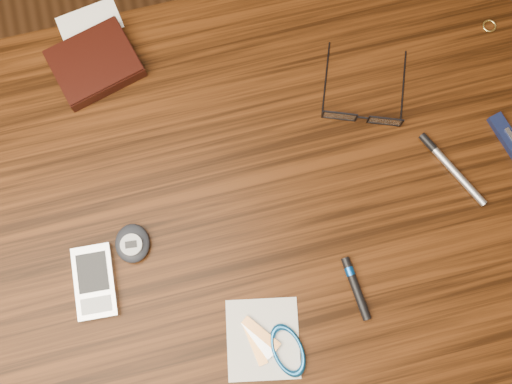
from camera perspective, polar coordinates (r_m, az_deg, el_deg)
ground at (r=1.64m, az=-1.35°, el=-7.30°), size 3.80×3.80×0.00m
desk at (r=1.00m, az=-2.19°, el=-3.49°), size 1.00×0.70×0.75m
wallet_and_card at (r=0.99m, az=-14.14°, el=11.09°), size 0.14×0.17×0.03m
eyeglasses at (r=0.94m, az=9.45°, el=6.85°), size 0.15×0.15×0.03m
gold_ring at (r=1.06m, az=20.02°, el=13.70°), size 0.02×0.02×0.00m
pda_phone at (r=0.91m, az=-14.15°, el=-7.74°), size 0.06×0.10×0.02m
pedometer at (r=0.90m, az=-10.93°, el=-4.51°), size 0.05×0.06×0.02m
notepad_keys at (r=0.88m, az=1.78°, el=-13.44°), size 0.12×0.12×0.01m
pocket_knife at (r=0.99m, az=21.70°, el=4.13°), size 0.04×0.09×0.01m
silver_pen at (r=0.95m, az=16.65°, el=2.43°), size 0.07×0.12×0.01m
black_blue_pen at (r=0.89m, az=8.81°, el=-8.28°), size 0.02×0.09×0.01m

